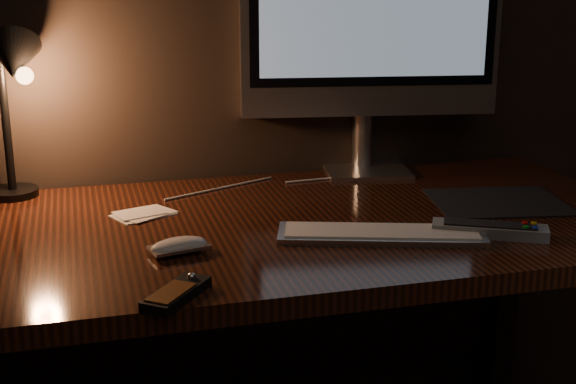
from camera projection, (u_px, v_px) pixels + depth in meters
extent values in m
cube|color=#3A190D|center=(267.00, 232.00, 1.63)|extent=(1.60, 0.75, 0.04)
cube|color=black|center=(503.00, 300.00, 2.23)|extent=(0.06, 0.06, 0.71)
cube|color=black|center=(236.00, 292.00, 2.03)|extent=(1.48, 0.02, 0.51)
cube|color=silver|center=(366.00, 170.00, 2.02)|extent=(0.23, 0.21, 0.01)
cylinder|color=silver|center=(362.00, 138.00, 2.03)|extent=(0.06, 0.06, 0.14)
cube|color=silver|center=(372.00, 8.00, 1.91)|extent=(0.63, 0.14, 0.51)
cube|color=silver|center=(381.00, 234.00, 1.54)|extent=(0.41, 0.23, 0.01)
cube|color=black|center=(497.00, 202.00, 1.76)|extent=(0.32, 0.27, 0.00)
ellipsoid|color=white|center=(179.00, 248.00, 1.46)|extent=(0.12, 0.08, 0.02)
cube|color=black|center=(177.00, 294.00, 1.26)|extent=(0.13, 0.14, 0.02)
cube|color=brown|center=(176.00, 289.00, 1.26)|extent=(0.09, 0.09, 0.00)
sphere|color=silver|center=(176.00, 288.00, 1.26)|extent=(0.01, 0.01, 0.01)
cube|color=gray|center=(490.00, 230.00, 1.55)|extent=(0.22, 0.15, 0.02)
cube|color=black|center=(490.00, 224.00, 1.54)|extent=(0.17, 0.12, 0.00)
cylinder|color=red|center=(490.00, 223.00, 1.54)|extent=(0.01, 0.01, 0.00)
cylinder|color=#0C8C19|center=(490.00, 223.00, 1.54)|extent=(0.01, 0.01, 0.00)
cylinder|color=gold|center=(490.00, 223.00, 1.54)|extent=(0.01, 0.01, 0.00)
cylinder|color=#1433BF|center=(490.00, 223.00, 1.54)|extent=(0.01, 0.01, 0.00)
cube|color=white|center=(143.00, 214.00, 1.67)|extent=(0.14, 0.12, 0.01)
cylinder|color=black|center=(13.00, 192.00, 1.81)|extent=(0.15, 0.15, 0.02)
cylinder|color=black|center=(6.00, 126.00, 1.77)|extent=(0.02, 0.02, 0.29)
cone|color=black|center=(14.00, 60.00, 1.70)|extent=(0.13, 0.16, 0.15)
sphere|color=#FFB266|center=(25.00, 76.00, 1.69)|extent=(0.04, 0.04, 0.04)
cylinder|color=white|center=(283.00, 184.00, 1.90)|extent=(0.57, 0.13, 0.01)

